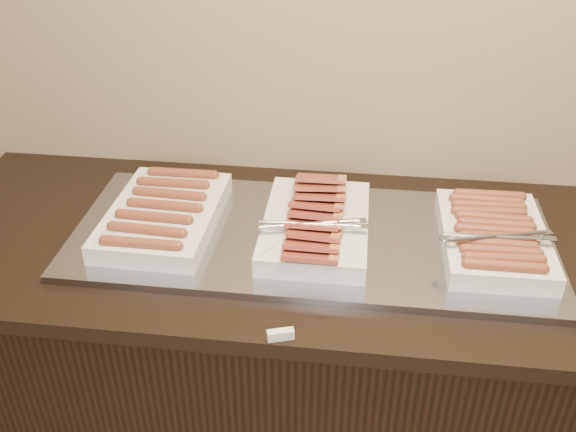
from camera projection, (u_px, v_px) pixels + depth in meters
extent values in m
cube|color=#9E896B|center=(336.00, 2.00, 1.66)|extent=(6.00, 0.05, 2.80)
cube|color=black|center=(315.00, 373.00, 1.88)|extent=(2.00, 0.70, 0.86)
cube|color=black|center=(319.00, 248.00, 1.63)|extent=(2.06, 0.76, 0.04)
cube|color=#9799A4|center=(311.00, 238.00, 1.62)|extent=(1.20, 0.50, 0.02)
cube|color=silver|center=(164.00, 216.00, 1.64)|extent=(0.27, 0.40, 0.05)
cylinder|color=brown|center=(141.00, 243.00, 1.48)|extent=(0.18, 0.03, 0.03)
cylinder|color=brown|center=(147.00, 230.00, 1.53)|extent=(0.18, 0.04, 0.03)
cylinder|color=brown|center=(154.00, 217.00, 1.57)|extent=(0.18, 0.03, 0.03)
cylinder|color=brown|center=(165.00, 205.00, 1.62)|extent=(0.18, 0.03, 0.03)
cylinder|color=brown|center=(169.00, 194.00, 1.67)|extent=(0.18, 0.03, 0.03)
cylinder|color=brown|center=(173.00, 183.00, 1.72)|extent=(0.18, 0.03, 0.03)
cylinder|color=brown|center=(183.00, 173.00, 1.76)|extent=(0.18, 0.03, 0.03)
cube|color=silver|center=(316.00, 226.00, 1.60)|extent=(0.26, 0.39, 0.05)
cube|color=#963630|center=(311.00, 255.00, 1.45)|extent=(0.13, 0.09, 0.04)
cube|color=#963630|center=(312.00, 244.00, 1.48)|extent=(0.13, 0.09, 0.04)
cube|color=#963630|center=(315.00, 234.00, 1.51)|extent=(0.13, 0.10, 0.04)
cube|color=#963630|center=(313.00, 223.00, 1.55)|extent=(0.13, 0.09, 0.04)
cube|color=#963630|center=(316.00, 214.00, 1.58)|extent=(0.13, 0.10, 0.04)
cube|color=#963630|center=(316.00, 204.00, 1.61)|extent=(0.13, 0.10, 0.04)
cube|color=#963630|center=(321.00, 196.00, 1.64)|extent=(0.13, 0.09, 0.04)
cube|color=#963630|center=(318.00, 187.00, 1.67)|extent=(0.13, 0.10, 0.04)
cube|color=#963630|center=(320.00, 178.00, 1.70)|extent=(0.13, 0.09, 0.04)
cube|color=silver|center=(493.00, 239.00, 1.55)|extent=(0.25, 0.37, 0.05)
cylinder|color=brown|center=(505.00, 266.00, 1.41)|extent=(0.16, 0.03, 0.03)
cylinder|color=brown|center=(504.00, 259.00, 1.43)|extent=(0.16, 0.03, 0.03)
cylinder|color=brown|center=(501.00, 251.00, 1.45)|extent=(0.16, 0.03, 0.03)
cylinder|color=brown|center=(497.00, 244.00, 1.48)|extent=(0.16, 0.03, 0.03)
cylinder|color=brown|center=(499.00, 238.00, 1.50)|extent=(0.16, 0.03, 0.03)
cylinder|color=brown|center=(494.00, 231.00, 1.52)|extent=(0.16, 0.03, 0.03)
cylinder|color=brown|center=(497.00, 225.00, 1.55)|extent=(0.16, 0.03, 0.03)
cylinder|color=brown|center=(494.00, 218.00, 1.57)|extent=(0.16, 0.03, 0.03)
cylinder|color=brown|center=(489.00, 212.00, 1.59)|extent=(0.16, 0.03, 0.03)
cylinder|color=brown|center=(489.00, 206.00, 1.62)|extent=(0.16, 0.03, 0.03)
cylinder|color=brown|center=(486.00, 200.00, 1.64)|extent=(0.16, 0.03, 0.03)
cylinder|color=brown|center=(489.00, 195.00, 1.66)|extent=(0.16, 0.03, 0.03)
cube|color=silver|center=(281.00, 335.00, 1.32)|extent=(0.06, 0.03, 0.02)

